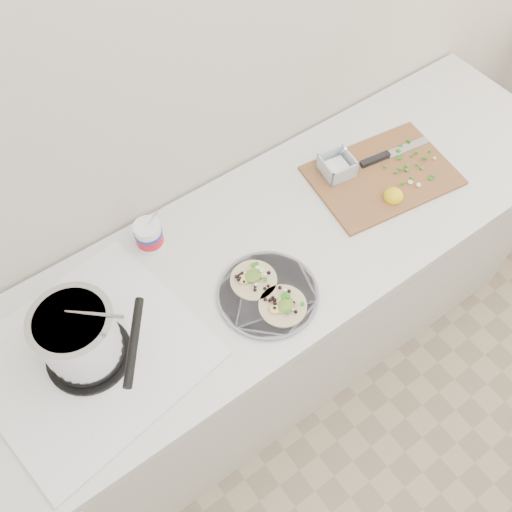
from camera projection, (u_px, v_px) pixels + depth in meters
counter at (251, 321)px, 2.11m from camera, size 2.44×0.66×0.90m
stove at (83, 344)px, 1.47m from camera, size 0.63×0.60×0.27m
taco_plate at (268, 293)px, 1.64m from camera, size 0.30×0.30×0.04m
tub at (149, 233)px, 1.70m from camera, size 0.09×0.09×0.19m
cutboard at (379, 172)px, 1.90m from camera, size 0.51×0.39×0.07m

